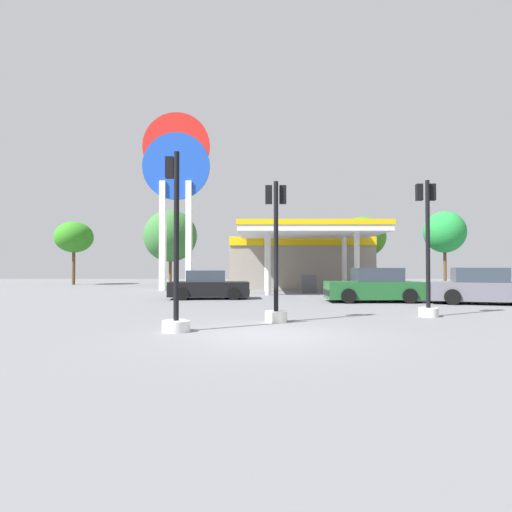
{
  "coord_description": "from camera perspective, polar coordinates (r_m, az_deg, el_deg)",
  "views": [
    {
      "loc": [
        -0.13,
        -10.91,
        1.74
      ],
      "look_at": [
        -0.33,
        15.09,
        2.3
      ],
      "focal_mm": 30.56,
      "sensor_mm": 36.0,
      "label": 1
    }
  ],
  "objects": [
    {
      "name": "tree_1",
      "position": [
        38.45,
        -11.14,
        2.59
      ],
      "size": [
        4.57,
        4.57,
        6.54
      ],
      "color": "brown",
      "rests_on": "ground"
    },
    {
      "name": "traffic_signal_1",
      "position": [
        15.95,
        21.53,
        -0.78
      ],
      "size": [
        0.65,
        0.68,
        4.65
      ],
      "color": "silver",
      "rests_on": "ground"
    },
    {
      "name": "tree_3",
      "position": [
        39.73,
        13.78,
        2.4
      ],
      "size": [
        4.09,
        4.09,
        6.05
      ],
      "color": "brown",
      "rests_on": "ground"
    },
    {
      "name": "tree_4",
      "position": [
        42.9,
        23.47,
        2.89
      ],
      "size": [
        3.69,
        3.69,
        6.63
      ],
      "color": "brown",
      "rests_on": "ground"
    },
    {
      "name": "car_1",
      "position": [
        22.78,
        -6.26,
        -3.92
      ],
      "size": [
        4.27,
        2.17,
        1.48
      ],
      "color": "black",
      "rests_on": "ground"
    },
    {
      "name": "ground_plane",
      "position": [
        11.05,
        1.12,
        -10.29
      ],
      "size": [
        90.0,
        90.0,
        0.0
      ],
      "primitive_type": "plane",
      "color": "slate",
      "rests_on": "ground"
    },
    {
      "name": "traffic_signal_0",
      "position": [
        13.42,
        2.63,
        -1.9
      ],
      "size": [
        0.68,
        0.7,
        4.33
      ],
      "color": "silver",
      "rests_on": "ground"
    },
    {
      "name": "car_0",
      "position": [
        22.2,
        27.52,
        -3.67
      ],
      "size": [
        4.91,
        3.08,
        1.64
      ],
      "color": "black",
      "rests_on": "ground"
    },
    {
      "name": "tree_2",
      "position": [
        38.83,
        0.92,
        2.32
      ],
      "size": [
        3.77,
        3.77,
        5.72
      ],
      "color": "brown",
      "rests_on": "ground"
    },
    {
      "name": "tree_0",
      "position": [
        42.48,
        -22.73,
        2.27
      ],
      "size": [
        3.37,
        3.37,
        5.68
      ],
      "color": "brown",
      "rests_on": "ground"
    },
    {
      "name": "gas_station",
      "position": [
        33.58,
        5.77,
        -0.46
      ],
      "size": [
        10.56,
        13.62,
        4.31
      ],
      "color": "gray",
      "rests_on": "ground"
    },
    {
      "name": "station_pole_sign",
      "position": [
        31.44,
        -10.42,
        10.26
      ],
      "size": [
        4.73,
        0.56,
        12.48
      ],
      "color": "white",
      "rests_on": "ground"
    },
    {
      "name": "car_2",
      "position": [
        21.55,
        15.21,
        -3.87
      ],
      "size": [
        4.54,
        2.11,
        1.62
      ],
      "color": "black",
      "rests_on": "ground"
    },
    {
      "name": "traffic_signal_2",
      "position": [
        11.68,
        -10.51,
        -2.77
      ],
      "size": [
        0.73,
        0.73,
        4.75
      ],
      "color": "silver",
      "rests_on": "ground"
    }
  ]
}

